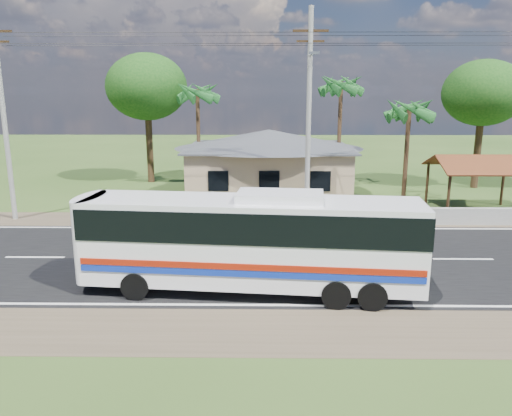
{
  "coord_description": "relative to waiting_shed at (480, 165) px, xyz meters",
  "views": [
    {
      "loc": [
        0.61,
        -19.88,
        6.88
      ],
      "look_at": [
        0.33,
        1.0,
        1.95
      ],
      "focal_mm": 35.0,
      "sensor_mm": 36.0,
      "label": 1
    }
  ],
  "objects": [
    {
      "name": "road",
      "position": [
        -13.0,
        -8.5,
        -2.72
      ],
      "size": [
        120.0,
        16.0,
        0.03
      ],
      "color": "black",
      "rests_on": "ground"
    },
    {
      "name": "ground",
      "position": [
        -13.0,
        -8.5,
        -2.73
      ],
      "size": [
        120.0,
        120.0,
        0.0
      ],
      "primitive_type": "plane",
      "color": "#2D4719",
      "rests_on": "ground"
    },
    {
      "name": "palm_mid",
      "position": [
        -7.0,
        7.0,
        4.43
      ],
      "size": [
        2.8,
        2.8,
        8.2
      ],
      "color": "#47301E",
      "rests_on": "ground"
    },
    {
      "name": "utility_poles",
      "position": [
        -10.33,
        -2.01,
        3.04
      ],
      "size": [
        32.8,
        2.22,
        11.0
      ],
      "color": "#9E9E99",
      "rests_on": "ground"
    },
    {
      "name": "tree_behind_shed",
      "position": [
        3.0,
        7.5,
        3.95
      ],
      "size": [
        5.6,
        5.6,
        9.02
      ],
      "color": "#47301E",
      "rests_on": "ground"
    },
    {
      "name": "palm_far",
      "position": [
        -17.0,
        7.5,
        3.95
      ],
      "size": [
        2.8,
        2.8,
        7.7
      ],
      "color": "#47301E",
      "rests_on": "ground"
    },
    {
      "name": "concrete_barrier",
      "position": [
        -1.0,
        -2.9,
        -2.28
      ],
      "size": [
        7.0,
        0.3,
        0.9
      ],
      "primitive_type": "cube",
      "color": "#9E9E99",
      "rests_on": "ground"
    },
    {
      "name": "motorcycle",
      "position": [
        -9.36,
        -1.77,
        -2.25
      ],
      "size": [
        1.86,
        0.77,
        0.96
      ],
      "primitive_type": "imported",
      "rotation": [
        0.0,
        0.0,
        1.5
      ],
      "color": "black",
      "rests_on": "ground"
    },
    {
      "name": "coach_bus",
      "position": [
        -12.75,
        -12.0,
        -0.68
      ],
      "size": [
        11.7,
        3.52,
        3.58
      ],
      "rotation": [
        0.0,
        0.0,
        -0.09
      ],
      "color": "white",
      "rests_on": "ground"
    },
    {
      "name": "tree_behind_house",
      "position": [
        -21.0,
        9.5,
        4.39
      ],
      "size": [
        6.0,
        6.0,
        9.61
      ],
      "color": "#47301E",
      "rests_on": "ground"
    },
    {
      "name": "waiting_shed",
      "position": [
        0.0,
        0.0,
        0.0
      ],
      "size": [
        5.2,
        4.48,
        3.35
      ],
      "color": "#372614",
      "rests_on": "ground"
    },
    {
      "name": "palm_near",
      "position": [
        -3.5,
        2.5,
        2.98
      ],
      "size": [
        2.8,
        2.8,
        6.7
      ],
      "color": "#47301E",
      "rests_on": "ground"
    },
    {
      "name": "house",
      "position": [
        -12.0,
        4.5,
        -0.09
      ],
      "size": [
        12.4,
        10.0,
        5.0
      ],
      "color": "tan",
      "rests_on": "ground"
    }
  ]
}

